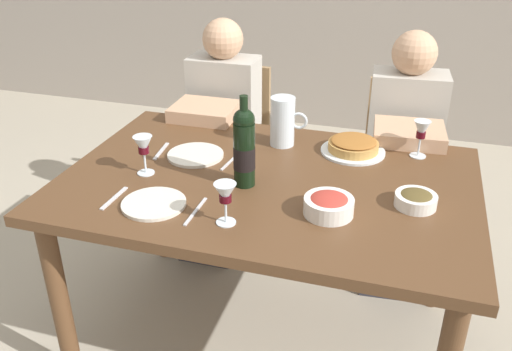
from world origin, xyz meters
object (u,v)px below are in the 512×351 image
at_px(olive_bowl, 416,199).
at_px(water_pitcher, 283,124).
at_px(dining_table, 268,200).
at_px(baked_tart, 353,146).
at_px(salad_bowl, 329,205).
at_px(dinner_plate_left_setting, 196,155).
at_px(diner_left, 218,133).
at_px(diner_right, 403,155).
at_px(wine_bottle, 244,148).
at_px(wine_glass_right_diner, 143,147).
at_px(dinner_plate_right_setting, 154,204).
at_px(wine_glass_left_diner, 421,132).
at_px(wine_glass_centre, 225,195).
at_px(chair_left, 233,137).
at_px(chair_right, 399,157).

bearing_deg(olive_bowl, water_pitcher, 146.74).
bearing_deg(dining_table, baked_tart, 50.02).
distance_m(water_pitcher, salad_bowl, 0.57).
relative_size(dining_table, dinner_plate_left_setting, 6.74).
bearing_deg(diner_left, diner_right, 179.31).
relative_size(wine_bottle, wine_glass_right_diner, 2.23).
distance_m(dining_table, diner_left, 0.81).
xyz_separation_m(water_pitcher, diner_right, (0.49, 0.36, -0.23)).
bearing_deg(baked_tart, water_pitcher, -179.02).
height_order(wine_glass_right_diner, dinner_plate_right_setting, wine_glass_right_diner).
bearing_deg(diner_left, dinner_plate_left_setting, 101.31).
distance_m(wine_bottle, wine_glass_left_diner, 0.72).
relative_size(wine_bottle, salad_bowl, 2.04).
relative_size(baked_tart, dinner_plate_right_setting, 1.19).
distance_m(salad_bowl, olive_bowl, 0.30).
height_order(dining_table, dinner_plate_right_setting, dinner_plate_right_setting).
bearing_deg(diner_right, wine_glass_right_diner, 35.13).
xyz_separation_m(dining_table, wine_glass_centre, (-0.05, -0.33, 0.19)).
relative_size(dinner_plate_right_setting, chair_left, 0.25).
distance_m(dinner_plate_left_setting, dinner_plate_right_setting, 0.39).
height_order(wine_glass_right_diner, diner_left, diner_left).
bearing_deg(wine_glass_centre, chair_right, 68.39).
bearing_deg(chair_right, wine_glass_left_diner, 92.88).
bearing_deg(dinner_plate_right_setting, wine_glass_right_diner, 123.08).
distance_m(dining_table, salad_bowl, 0.34).
distance_m(wine_bottle, wine_glass_right_diner, 0.38).
bearing_deg(diner_left, chair_right, -165.89).
bearing_deg(wine_glass_left_diner, chair_left, 150.46).
relative_size(wine_bottle, olive_bowl, 2.39).
relative_size(wine_glass_left_diner, chair_left, 0.17).
relative_size(water_pitcher, wine_glass_centre, 1.45).
distance_m(salad_bowl, wine_glass_centre, 0.34).
relative_size(water_pitcher, dinner_plate_left_setting, 0.91).
bearing_deg(dinner_plate_right_setting, wine_glass_left_diner, 38.04).
height_order(dinner_plate_left_setting, dinner_plate_right_setting, same).
height_order(wine_glass_left_diner, wine_glass_centre, wine_glass_left_diner).
relative_size(salad_bowl, wine_glass_centre, 1.16).
height_order(water_pitcher, diner_left, diner_left).
height_order(wine_bottle, diner_right, diner_right).
bearing_deg(wine_glass_centre, water_pitcher, 88.22).
bearing_deg(diner_right, water_pitcher, 31.53).
relative_size(wine_glass_left_diner, chair_right, 0.17).
bearing_deg(baked_tart, olive_bowl, -54.82).
xyz_separation_m(wine_bottle, diner_left, (-0.38, 0.73, -0.29)).
relative_size(baked_tart, olive_bowl, 1.85).
relative_size(salad_bowl, dinner_plate_right_setting, 0.75).
height_order(salad_bowl, wine_glass_left_diner, wine_glass_left_diner).
bearing_deg(wine_glass_right_diner, dinner_plate_left_setting, 57.54).
relative_size(dining_table, wine_glass_centre, 10.66).
bearing_deg(chair_left, wine_bottle, 110.72).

